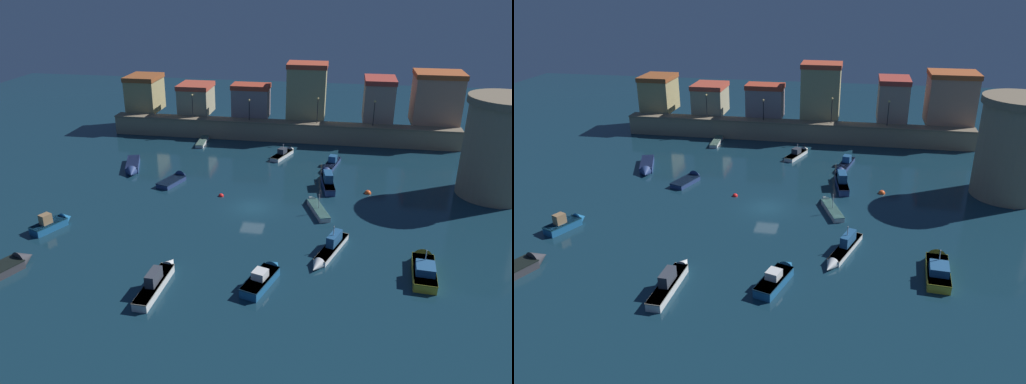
# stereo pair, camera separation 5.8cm
# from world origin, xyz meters

# --- Properties ---
(ground_plane) EXTENTS (141.27, 141.27, 0.00)m
(ground_plane) POSITION_xyz_m (0.00, 0.00, 0.00)
(ground_plane) COLOR #112D3D
(quay_wall) EXTENTS (52.58, 2.51, 2.97)m
(quay_wall) POSITION_xyz_m (0.00, 24.65, 1.50)
(quay_wall) COLOR gray
(quay_wall) RESTS_ON ground
(old_town_backdrop) EXTENTS (51.80, 6.18, 8.54)m
(old_town_backdrop) POSITION_xyz_m (3.51, 28.40, 6.14)
(old_town_backdrop) COLOR tan
(old_town_backdrop) RESTS_ON ground
(fortress_tower) EXTENTS (8.49, 8.49, 11.42)m
(fortress_tower) POSITION_xyz_m (26.55, 8.15, 5.77)
(fortress_tower) COLOR gray
(fortress_tower) RESTS_ON ground
(quay_lamp_0) EXTENTS (0.32, 0.32, 3.65)m
(quay_lamp_0) POSITION_xyz_m (-13.78, 24.65, 5.38)
(quay_lamp_0) COLOR black
(quay_lamp_0) RESTS_ON quay_wall
(quay_lamp_1) EXTENTS (0.32, 0.32, 3.18)m
(quay_lamp_1) POSITION_xyz_m (-4.87, 24.65, 5.11)
(quay_lamp_1) COLOR black
(quay_lamp_1) RESTS_ON quay_wall
(quay_lamp_2) EXTENTS (0.32, 0.32, 3.85)m
(quay_lamp_2) POSITION_xyz_m (5.44, 24.65, 5.49)
(quay_lamp_2) COLOR black
(quay_lamp_2) RESTS_ON quay_wall
(quay_lamp_3) EXTENTS (0.32, 0.32, 3.75)m
(quay_lamp_3) POSITION_xyz_m (13.63, 24.65, 5.44)
(quay_lamp_3) COLOR black
(quay_lamp_3) RESTS_ON quay_wall
(moored_boat_0) EXTENTS (4.28, 7.08, 1.75)m
(moored_boat_0) POSITION_xyz_m (-18.64, -16.54, 0.42)
(moored_boat_0) COLOR #333338
(moored_boat_0) RESTS_ON ground
(moored_boat_1) EXTENTS (3.64, 6.82, 1.48)m
(moored_boat_1) POSITION_xyz_m (-17.45, 8.80, 0.40)
(moored_boat_1) COLOR navy
(moored_boat_1) RESTS_ON ground
(moored_boat_2) EXTENTS (3.26, 6.09, 2.14)m
(moored_boat_2) POSITION_xyz_m (1.48, 17.73, 0.38)
(moored_boat_2) COLOR white
(moored_boat_2) RESTS_ON ground
(moored_boat_3) EXTENTS (1.48, 7.36, 1.95)m
(moored_boat_3) POSITION_xyz_m (-4.98, -15.95, 0.53)
(moored_boat_3) COLOR silver
(moored_boat_3) RESTS_ON ground
(moored_boat_4) EXTENTS (2.13, 7.00, 2.03)m
(moored_boat_4) POSITION_xyz_m (7.79, 7.75, 0.63)
(moored_boat_4) COLOR navy
(moored_boat_4) RESTS_ON ground
(moored_boat_5) EXTENTS (3.51, 7.23, 2.73)m
(moored_boat_5) POSITION_xyz_m (8.62, -8.58, 0.47)
(moored_boat_5) COLOR white
(moored_boat_5) RESTS_ON ground
(moored_boat_6) EXTENTS (3.08, 4.63, 2.08)m
(moored_boat_6) POSITION_xyz_m (-18.84, -7.98, 0.52)
(moored_boat_6) COLOR #195689
(moored_boat_6) RESTS_ON ground
(moored_boat_7) EXTENTS (1.61, 7.27, 1.07)m
(moored_boat_7) POSITION_xyz_m (-11.52, 22.52, 0.29)
(moored_boat_7) COLOR silver
(moored_boat_7) RESTS_ON ground
(moored_boat_8) EXTENTS (2.32, 6.62, 2.86)m
(moored_boat_8) POSITION_xyz_m (16.66, -10.09, 0.52)
(moored_boat_8) COLOR gold
(moored_boat_8) RESTS_ON ground
(moored_boat_9) EXTENTS (2.64, 6.82, 1.70)m
(moored_boat_9) POSITION_xyz_m (7.93, 13.55, 0.37)
(moored_boat_9) COLOR navy
(moored_boat_9) RESTS_ON ground
(moored_boat_10) EXTENTS (3.13, 5.09, 1.63)m
(moored_boat_10) POSITION_xyz_m (-10.58, 5.85, 0.31)
(moored_boat_10) COLOR navy
(moored_boat_10) RESTS_ON ground
(moored_boat_11) EXTENTS (3.11, 5.83, 1.81)m
(moored_boat_11) POSITION_xyz_m (3.50, -13.92, 0.50)
(moored_boat_11) COLOR #195689
(moored_boat_11) RESTS_ON ground
(moored_boat_12) EXTENTS (3.17, 6.21, 2.42)m
(moored_boat_12) POSITION_xyz_m (6.87, 0.79, 0.32)
(moored_boat_12) COLOR silver
(moored_boat_12) RESTS_ON ground
(mooring_buoy_0) EXTENTS (0.62, 0.62, 0.62)m
(mooring_buoy_0) POSITION_xyz_m (-4.08, 2.45, 0.00)
(mooring_buoy_0) COLOR red
(mooring_buoy_0) RESTS_ON ground
(mooring_buoy_1) EXTENTS (0.79, 0.79, 0.79)m
(mooring_buoy_1) POSITION_xyz_m (12.56, 6.10, 0.00)
(mooring_buoy_1) COLOR #EA4C19
(mooring_buoy_1) RESTS_ON ground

